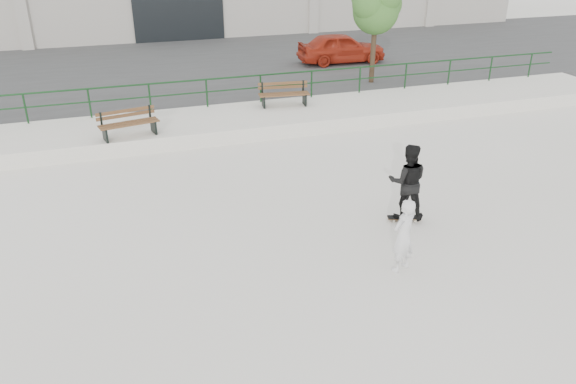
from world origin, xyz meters
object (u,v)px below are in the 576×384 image
object	(u,v)px
seated_skater	(403,236)
bench_left	(128,124)
red_car	(341,48)
bench_right	(284,94)
tree	(377,5)
standing_skater	(407,182)
skateboard	(404,218)

from	to	relation	value
seated_skater	bench_left	bearing A→B (deg)	-82.65
red_car	bench_right	bearing A→B (deg)	143.09
bench_right	red_car	bearing A→B (deg)	58.18
tree	seated_skater	bearing A→B (deg)	-113.32
seated_skater	standing_skater	bearing A→B (deg)	-142.38
tree	red_car	xyz separation A→B (m)	(0.20, 3.75, -2.36)
red_car	skateboard	world-z (taller)	red_car
bench_left	skateboard	size ratio (longest dim) A/B	2.34
seated_skater	tree	bearing A→B (deg)	-134.94
skateboard	seated_skater	size ratio (longest dim) A/B	0.50
tree	standing_skater	size ratio (longest dim) A/B	2.20
bench_right	skateboard	bearing A→B (deg)	-80.41
skateboard	seated_skater	xyz separation A→B (m)	(-1.11, -1.87, 0.73)
bench_left	standing_skater	bearing A→B (deg)	-60.93
tree	bench_left	bearing A→B (deg)	-159.86
red_car	standing_skater	size ratio (longest dim) A/B	2.21
standing_skater	seated_skater	size ratio (longest dim) A/B	1.16
skateboard	seated_skater	world-z (taller)	seated_skater
bench_left	skateboard	distance (m)	9.01
bench_left	tree	world-z (taller)	tree
red_car	seated_skater	size ratio (longest dim) A/B	2.57
skateboard	standing_skater	xyz separation A→B (m)	(0.00, 0.00, 0.95)
red_car	standing_skater	bearing A→B (deg)	165.05
standing_skater	bench_left	bearing A→B (deg)	-26.01
bench_right	seated_skater	world-z (taller)	seated_skater
seated_skater	bench_right	bearing A→B (deg)	-115.99
bench_left	standing_skater	size ratio (longest dim) A/B	1.01
standing_skater	seated_skater	distance (m)	2.19
bench_left	skateboard	world-z (taller)	bench_left
red_car	tree	bearing A→B (deg)	179.21
standing_skater	skateboard	bearing A→B (deg)	49.48
bench_right	red_car	xyz separation A→B (m)	(4.73, 5.81, 0.29)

